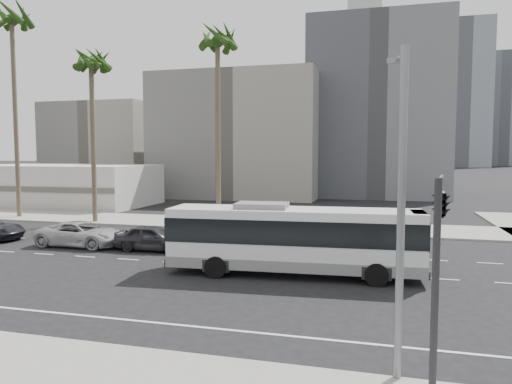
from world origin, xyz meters
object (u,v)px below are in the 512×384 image
(car_a, at_px, (153,238))
(palm_far, at_px, (12,24))
(car_b, at_px, (81,234))
(city_bus, at_px, (294,238))
(streetlight_corner, at_px, (401,185))
(palm_mid, at_px, (91,66))
(traffic_signal, at_px, (441,207))
(palm_near, at_px, (218,45))

(car_a, height_order, palm_far, palm_far)
(palm_far, bearing_deg, car_a, -29.12)
(car_b, height_order, palm_far, palm_far)
(city_bus, height_order, car_a, city_bus)
(city_bus, bearing_deg, streetlight_corner, -68.27)
(city_bus, distance_m, palm_mid, 28.34)
(car_b, distance_m, palm_mid, 17.75)
(car_b, bearing_deg, traffic_signal, -121.92)
(car_b, xyz_separation_m, palm_far, (-15.09, 11.36, 18.16))
(palm_near, bearing_deg, streetlight_corner, -60.94)
(city_bus, height_order, car_b, city_bus)
(city_bus, height_order, palm_mid, palm_mid)
(traffic_signal, relative_size, palm_far, 0.28)
(palm_far, bearing_deg, car_b, -36.96)
(city_bus, relative_size, palm_far, 0.64)
(city_bus, bearing_deg, car_b, 162.14)
(car_b, relative_size, palm_far, 0.29)
(car_b, bearing_deg, palm_mid, 29.43)
(car_b, relative_size, streetlight_corner, 0.63)
(car_b, distance_m, palm_far, 26.20)
(streetlight_corner, relative_size, palm_mid, 0.61)
(city_bus, height_order, streetlight_corner, streetlight_corner)
(palm_near, relative_size, palm_mid, 1.11)
(car_a, xyz_separation_m, palm_mid, (-11.11, 10.24, 13.46))
(car_b, relative_size, palm_near, 0.35)
(palm_near, bearing_deg, car_a, -91.39)
(car_b, xyz_separation_m, palm_mid, (-5.61, 10.13, 13.45))
(palm_mid, bearing_deg, streetlight_corner, -43.19)
(city_bus, bearing_deg, palm_far, 149.92)
(car_b, distance_m, palm_near, 20.24)
(city_bus, distance_m, palm_far, 38.35)
(traffic_signal, distance_m, palm_mid, 37.55)
(traffic_signal, distance_m, palm_near, 32.44)
(city_bus, xyz_separation_m, palm_mid, (-21.26, 14.12, 12.31))
(city_bus, bearing_deg, traffic_signal, -61.65)
(car_b, height_order, palm_near, palm_near)
(city_bus, height_order, palm_near, palm_near)
(streetlight_corner, height_order, traffic_signal, streetlight_corner)
(car_a, height_order, car_b, car_b)
(car_a, distance_m, traffic_signal, 21.62)
(car_a, bearing_deg, palm_mid, 45.10)
(city_bus, xyz_separation_m, car_a, (-10.15, 3.88, -1.14))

